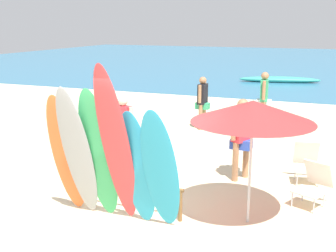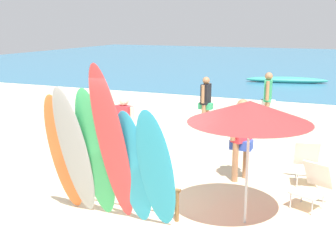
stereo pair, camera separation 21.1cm
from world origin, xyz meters
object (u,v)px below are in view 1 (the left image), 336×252
surfboard_rack (124,188)px  beachgoer_midbeach (124,125)px  surfboard_green_2 (99,156)px  surfboard_teal_5 (161,172)px  beach_chair_red (314,182)px  beachgoer_photographing (264,96)px  beachgoer_near_rack (203,99)px  surfboard_red_3 (117,148)px  surfboard_teal_4 (138,169)px  distant_boat (279,80)px  beach_umbrella (253,111)px  beach_chair_blue (307,161)px  surfboard_orange_0 (66,155)px  surfboard_grey_1 (78,154)px  beachgoer_strolling (242,134)px

surfboard_rack → beachgoer_midbeach: (-1.28, 2.48, 0.47)m
surfboard_green_2 → surfboard_teal_5: size_ratio=1.09×
surfboard_rack → beach_chair_red: bearing=26.6°
beachgoer_photographing → beachgoer_midbeach: beachgoer_photographing is taller
beachgoer_near_rack → surfboard_red_3: bearing=8.5°
surfboard_green_2 → surfboard_teal_4: (0.67, 0.03, -0.16)m
surfboard_teal_5 → distant_boat: 18.82m
beachgoer_near_rack → beach_umbrella: bearing=26.1°
beachgoer_midbeach → beach_chair_blue: (4.13, 0.28, -0.48)m
surfboard_orange_0 → surfboard_teal_5: 1.76m
surfboard_grey_1 → beachgoer_midbeach: bearing=99.0°
surfboard_red_3 → surfboard_green_2: bearing=156.0°
surfboard_grey_1 → surfboard_teal_5: surfboard_grey_1 is taller
surfboard_green_2 → beach_chair_blue: surfboard_green_2 is taller
surfboard_rack → surfboard_teal_5: surfboard_teal_5 is taller
beachgoer_midbeach → beach_chair_blue: 4.17m
surfboard_teal_5 → distant_boat: surfboard_teal_5 is taller
beachgoer_photographing → beachgoer_near_rack: bearing=-67.7°
surfboard_green_2 → distant_boat: (0.50, 18.74, -1.00)m
surfboard_orange_0 → surfboard_red_3: surfboard_red_3 is taller
surfboard_green_2 → beachgoer_photographing: bearing=77.4°
beachgoer_photographing → beachgoer_strolling: bearing=-2.4°
surfboard_grey_1 → distant_boat: size_ratio=0.55×
surfboard_red_3 → surfboard_grey_1: bearing=172.1°
surfboard_green_2 → surfboard_teal_4: surfboard_green_2 is taller
surfboard_grey_1 → beachgoer_near_rack: surfboard_grey_1 is taller
distant_boat → surfboard_green_2: bearing=-91.5°
surfboard_rack → beach_chair_red: 3.43m
beach_chair_red → beachgoer_midbeach: bearing=-168.3°
beachgoer_strolling → beach_chair_blue: size_ratio=2.08×
beachgoer_midbeach → beach_chair_red: beachgoer_midbeach is taller
beach_chair_red → surfboard_orange_0: bearing=-128.9°
beachgoer_midbeach → beach_umbrella: (3.38, -2.09, 0.98)m
surfboard_rack → surfboard_red_3: surfboard_red_3 is taller
surfboard_orange_0 → beach_umbrella: size_ratio=1.08×
beachgoer_midbeach → beach_chair_red: size_ratio=1.87×
surfboard_green_2 → beachgoer_near_rack: 6.87m
surfboard_green_2 → beach_chair_blue: size_ratio=2.87×
surfboard_orange_0 → surfboard_red_3: size_ratio=0.77×
surfboard_teal_5 → beachgoer_near_rack: size_ratio=1.34×
beachgoer_midbeach → beach_chair_blue: bearing=-158.2°
surfboard_grey_1 → beachgoer_near_rack: size_ratio=1.51×
surfboard_grey_1 → surfboard_teal_4: 1.03m
surfboard_grey_1 → beachgoer_strolling: surfboard_grey_1 is taller
surfboard_grey_1 → distant_boat: bearing=82.5°
surfboard_teal_5 → beach_chair_blue: bearing=58.6°
beachgoer_midbeach → surfboard_red_3: bearing=133.6°
surfboard_grey_1 → distant_boat: (0.83, 18.84, -1.02)m
beach_chair_blue → surfboard_grey_1: bearing=-146.5°
surfboard_green_2 → beach_chair_red: (3.25, 2.04, -0.73)m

